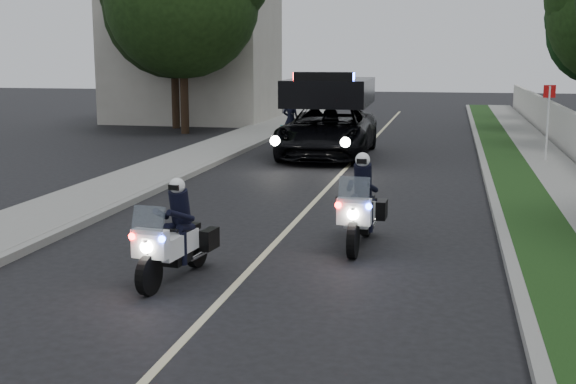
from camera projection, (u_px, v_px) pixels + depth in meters
name	position (u px, v px, depth m)	size (l,w,h in m)	color
ground	(246.00, 274.00, 11.70)	(120.00, 120.00, 0.00)	black
curb_right	(487.00, 178.00, 20.43)	(0.20, 60.00, 0.15)	gray
grass_verge	(514.00, 179.00, 20.28)	(1.20, 60.00, 0.16)	#193814
sidewalk_right	(564.00, 180.00, 20.01)	(1.40, 60.00, 0.16)	gray
curb_left	(203.00, 168.00, 22.15)	(0.20, 60.00, 0.15)	gray
sidewalk_left	(168.00, 167.00, 22.38)	(2.00, 60.00, 0.16)	gray
building_far	(193.00, 53.00, 38.14)	(8.00, 6.00, 7.00)	#A8A396
lane_marking	(339.00, 175.00, 21.30)	(0.12, 50.00, 0.01)	#BFB78C
police_moto_left	(176.00, 279.00, 11.43)	(0.65, 1.85, 1.57)	white
police_moto_right	(360.00, 246.00, 13.43)	(0.70, 1.99, 1.69)	silver
police_suv	(328.00, 156.00, 25.34)	(2.92, 6.31, 3.07)	black
bicycle	(291.00, 147.00, 27.90)	(0.57, 1.64, 0.86)	black
cyclist	(291.00, 147.00, 27.90)	(0.59, 0.40, 1.65)	black
sign_post	(545.00, 165.00, 23.34)	(0.40, 0.40, 2.57)	#A50C0B
tree_left_near	(185.00, 133.00, 32.70)	(6.62, 6.62, 11.04)	#1C3913
tree_left_far	(176.00, 128.00, 35.05)	(6.42, 6.42, 10.70)	black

